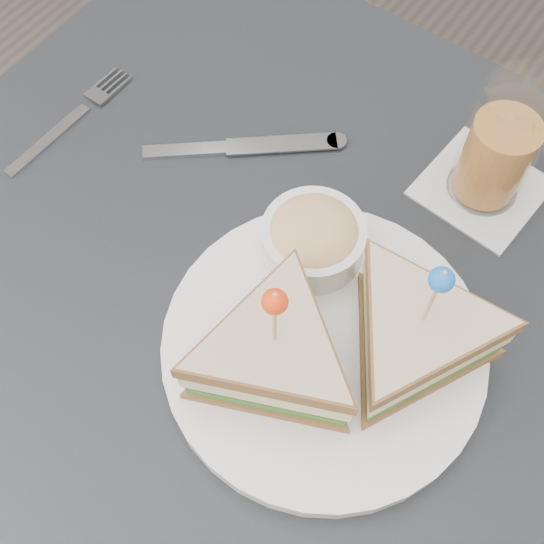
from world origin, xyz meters
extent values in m
plane|color=#3F3833|center=(0.00, 0.00, 0.00)|extent=(3.50, 3.50, 0.00)
cube|color=black|center=(0.00, 0.00, 0.73)|extent=(0.80, 0.80, 0.03)
cylinder|color=black|center=(-0.35, 0.35, 0.36)|extent=(0.04, 0.04, 0.72)
cylinder|color=white|center=(0.08, -0.01, 0.76)|extent=(0.32, 0.32, 0.02)
cylinder|color=white|center=(0.08, -0.01, 0.77)|extent=(0.32, 0.32, 0.01)
cylinder|color=tan|center=(0.06, -0.05, 0.87)|extent=(0.00, 0.00, 0.09)
sphere|color=#FC3A0F|center=(0.06, -0.05, 0.91)|extent=(0.02, 0.02, 0.02)
cylinder|color=tan|center=(0.14, 0.03, 0.87)|extent=(0.00, 0.00, 0.09)
sphere|color=blue|center=(0.14, 0.03, 0.91)|extent=(0.02, 0.02, 0.02)
cylinder|color=white|center=(0.02, 0.06, 0.79)|extent=(0.11, 0.11, 0.04)
ellipsoid|color=#E0B772|center=(0.02, 0.06, 0.80)|extent=(0.09, 0.09, 0.04)
cube|color=#B7B9C2|center=(-0.29, 0.02, 0.75)|extent=(0.02, 0.11, 0.00)
cube|color=#B7B9C2|center=(-0.29, 0.10, 0.75)|extent=(0.03, 0.02, 0.00)
cube|color=silver|center=(-0.16, 0.10, 0.75)|extent=(0.08, 0.07, 0.01)
cube|color=silver|center=(-0.08, 0.16, 0.75)|extent=(0.10, 0.09, 0.00)
cylinder|color=silver|center=(-0.04, 0.20, 0.75)|extent=(0.03, 0.03, 0.00)
cube|color=silver|center=(0.11, 0.23, 0.75)|extent=(0.12, 0.12, 0.00)
cylinder|color=#B57233|center=(0.11, 0.23, 0.80)|extent=(0.07, 0.07, 0.09)
cylinder|color=white|center=(0.11, 0.23, 0.82)|extent=(0.08, 0.08, 0.14)
cube|color=white|center=(0.12, 0.24, 0.84)|extent=(0.02, 0.02, 0.02)
cube|color=white|center=(0.10, 0.23, 0.84)|extent=(0.02, 0.02, 0.02)
camera|label=1|loc=(0.17, -0.22, 1.32)|focal=45.00mm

